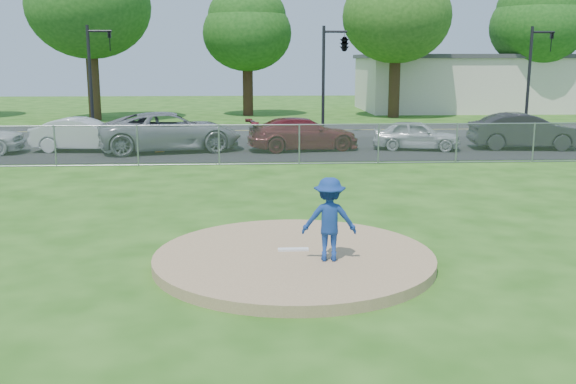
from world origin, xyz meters
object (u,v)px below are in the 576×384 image
traffic_signal_center (342,45)px  pitcher (329,219)px  traffic_signal_left (95,70)px  traffic_cone (160,144)px  tree_center (247,22)px  parked_car_charcoal (525,131)px  tree_far_right (538,15)px  commercial_building (466,82)px  parked_car_pearl (417,135)px  parked_car_white (84,135)px  parked_car_darkred (303,134)px  traffic_signal_right (534,70)px  parked_car_gray (170,131)px  tree_right (397,2)px

traffic_signal_center → pitcher: bearing=-98.5°
traffic_signal_left → traffic_cone: 8.11m
tree_center → parked_car_charcoal: bearing=-56.2°
tree_far_right → traffic_cone: 32.10m
traffic_signal_left → commercial_building: bearing=32.9°
tree_far_right → parked_car_pearl: tree_far_right is taller
tree_center → parked_car_white: bearing=-111.3°
tree_far_right → parked_car_pearl: size_ratio=2.86×
parked_car_pearl → traffic_signal_center: bearing=34.5°
tree_far_right → parked_car_darkred: bearing=-134.1°
pitcher → parked_car_pearl: 17.18m
parked_car_darkred → pitcher: bearing=167.5°
traffic_signal_center → traffic_cone: size_ratio=8.41×
tree_center → traffic_signal_right: (15.24, -12.00, -3.11)m
traffic_signal_center → parked_car_darkred: traffic_signal_center is taller
traffic_signal_right → parked_car_gray: size_ratio=0.93×
traffic_signal_center → traffic_cone: 11.57m
parked_car_darkred → traffic_cone: bearing=82.4°
parked_car_charcoal → parked_car_gray: bearing=95.5°
pitcher → traffic_signal_center: bearing=-94.8°
tree_center → traffic_signal_right: size_ratio=1.76×
tree_center → commercial_building: bearing=13.2°
tree_right → traffic_signal_left: tree_right is taller
tree_right → traffic_signal_center: size_ratio=2.08×
pitcher → parked_car_gray: size_ratio=0.26×
tree_far_right → traffic_signal_left: size_ratio=1.92×
commercial_building → tree_center: size_ratio=1.67×
commercial_building → tree_center: tree_center is taller
traffic_signal_left → traffic_signal_right: bearing=0.0°
parked_car_darkred → tree_far_right: bearing=-53.7°
pitcher → traffic_cone: bearing=-67.9°
tree_far_right → pitcher: (-19.38, -35.43, -6.08)m
traffic_signal_left → parked_car_darkred: size_ratio=1.15×
tree_far_right → parked_car_gray: size_ratio=1.78×
tree_center → parked_car_gray: bearing=-100.3°
pitcher → traffic_cone: (-5.34, 16.09, -0.64)m
traffic_signal_left → parked_car_white: size_ratio=1.30×
commercial_building → parked_car_gray: bearing=-132.6°
parked_car_white → parked_car_gray: (3.70, -0.15, 0.13)m
tree_right → pitcher: 34.16m
tree_right → traffic_cone: 22.55m
traffic_signal_right → parked_car_white: traffic_signal_right is taller
tree_center → parked_car_gray: 19.21m
commercial_building → parked_car_white: size_ratio=3.80×
commercial_building → traffic_signal_left: bearing=-147.1°
traffic_signal_right → parked_car_darkred: 14.42m
traffic_signal_center → traffic_signal_right: (10.27, 0.00, -1.25)m
tree_center → traffic_cone: bearing=-101.4°
traffic_signal_center → traffic_cone: bearing=-143.8°
tree_far_right → traffic_signal_center: bearing=-141.0°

